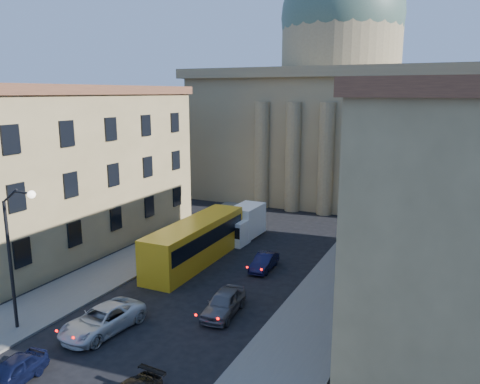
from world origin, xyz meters
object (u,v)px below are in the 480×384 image
object	(u,v)px
box_truck	(244,224)
city_bus	(196,241)
car_left_near	(11,373)
street_lamp	(15,247)

from	to	relation	value
box_truck	city_bus	bearing A→B (deg)	-95.46
city_bus	box_truck	size ratio (longest dim) A/B	2.16
city_bus	box_truck	bearing A→B (deg)	82.52
box_truck	car_left_near	bearing A→B (deg)	-89.57
city_bus	box_truck	world-z (taller)	city_bus
city_bus	street_lamp	bearing A→B (deg)	-104.04
car_left_near	city_bus	size ratio (longest dim) A/B	0.31
street_lamp	car_left_near	bearing A→B (deg)	-45.65
car_left_near	city_bus	distance (m)	18.64
street_lamp	box_truck	distance (m)	22.88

